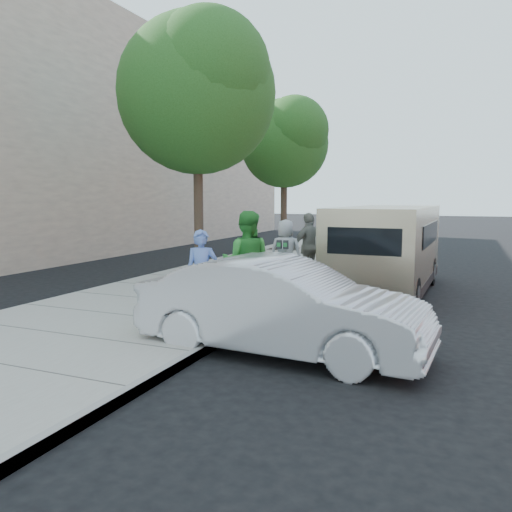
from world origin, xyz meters
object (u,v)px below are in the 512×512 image
at_px(tree_far, 285,140).
at_px(van, 388,248).
at_px(tree_near, 198,88).
at_px(person_gray_shirt, 286,253).
at_px(person_striped_polo, 309,247).
at_px(sedan, 281,307).
at_px(person_officer, 202,274).
at_px(parking_meter, 282,256).
at_px(person_green_shirt, 247,263).

height_order(tree_far, van, tree_far).
xyz_separation_m(tree_near, person_gray_shirt, (3.11, -1.13, -4.55)).
xyz_separation_m(tree_near, van, (5.56, -0.40, -4.39)).
bearing_deg(person_striped_polo, tree_near, -59.37).
bearing_deg(person_gray_shirt, person_striped_polo, -119.04).
bearing_deg(tree_far, sedan, -70.74).
height_order(tree_far, sedan, tree_far).
bearing_deg(sedan, person_officer, 66.63).
bearing_deg(sedan, person_striped_polo, 16.47).
xyz_separation_m(van, person_striped_polo, (-2.10, 0.23, -0.08)).
bearing_deg(sedan, person_gray_shirt, 22.49).
height_order(person_officer, person_striped_polo, person_striped_polo).
relative_size(sedan, person_striped_polo, 2.43).
xyz_separation_m(parking_meter, sedan, (1.27, -3.59, -0.34)).
bearing_deg(person_officer, van, 38.89).
relative_size(van, person_gray_shirt, 3.49).
bearing_deg(van, tree_far, 126.60).
bearing_deg(tree_near, parking_meter, -35.21).
xyz_separation_m(parking_meter, person_green_shirt, (-0.05, -1.91, 0.07)).
distance_m(sedan, person_gray_shirt, 5.21).
bearing_deg(parking_meter, person_officer, -109.06).
bearing_deg(tree_near, tree_far, 90.00).
distance_m(parking_meter, person_striped_polo, 2.30).
xyz_separation_m(tree_near, person_officer, (2.85, -5.07, -4.56)).
height_order(van, person_striped_polo, van).
distance_m(person_green_shirt, person_striped_polo, 4.21).
xyz_separation_m(tree_far, van, (5.56, -8.00, -3.73)).
relative_size(sedan, person_green_shirt, 2.25).
relative_size(van, person_striped_polo, 3.21).
bearing_deg(sedan, tree_near, 42.05).
distance_m(tree_far, sedan, 15.05).
xyz_separation_m(person_green_shirt, person_striped_polo, (0.00, 4.21, -0.07)).
bearing_deg(person_officer, tree_far, 81.72).
distance_m(tree_near, sedan, 9.09).
xyz_separation_m(tree_near, person_green_shirt, (3.45, -4.39, -4.40)).
bearing_deg(person_green_shirt, tree_far, -89.49).
xyz_separation_m(tree_far, parking_meter, (3.50, -10.07, -3.80)).
height_order(sedan, person_striped_polo, person_striped_polo).
bearing_deg(sedan, tree_far, 23.09).
relative_size(parking_meter, person_striped_polo, 0.70).
distance_m(van, person_green_shirt, 4.50).
distance_m(parking_meter, person_gray_shirt, 1.40).
bearing_deg(parking_meter, person_gray_shirt, 101.60).
relative_size(parking_meter, person_green_shirt, 0.64).
height_order(parking_meter, person_officer, person_officer).
height_order(parking_meter, van, van).
relative_size(sedan, person_officer, 2.70).
xyz_separation_m(sedan, person_officer, (-1.93, 0.99, 0.24)).
xyz_separation_m(van, person_gray_shirt, (-2.45, -0.73, -0.15)).
bearing_deg(tree_near, person_striped_polo, -2.95).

